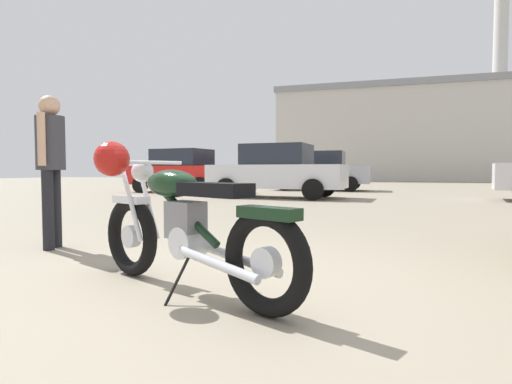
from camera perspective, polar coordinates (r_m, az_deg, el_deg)
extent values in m
plane|color=gray|center=(3.21, -2.16, -12.48)|extent=(80.00, 80.00, 0.00)
torus|color=black|center=(3.57, -16.56, -5.79)|extent=(0.63, 0.35, 0.64)
cylinder|color=silver|center=(3.57, -16.56, -5.79)|extent=(0.20, 0.14, 0.18)
torus|color=black|center=(2.48, 1.36, -9.52)|extent=(0.63, 0.35, 0.64)
cylinder|color=silver|center=(2.48, 1.36, -9.52)|extent=(0.20, 0.14, 0.18)
cube|color=silver|center=(3.54, -16.63, -0.98)|extent=(0.38, 0.26, 0.06)
cube|color=black|center=(2.42, 1.73, -2.86)|extent=(0.42, 0.28, 0.07)
cylinder|color=silver|center=(3.39, -16.60, -1.43)|extent=(0.28, 0.14, 0.58)
cylinder|color=silver|center=(3.47, -14.48, -1.30)|extent=(0.28, 0.14, 0.58)
sphere|color=silver|center=(3.38, -15.16, 2.71)|extent=(0.17, 0.17, 0.17)
cylinder|color=silver|center=(3.32, -14.43, 3.92)|extent=(0.27, 0.58, 0.03)
sphere|color=#B21914|center=(3.16, -18.98, 4.27)|extent=(0.25, 0.25, 0.25)
cylinder|color=black|center=(3.00, -10.07, -2.38)|extent=(0.72, 0.35, 0.47)
ellipsoid|color=black|center=(3.08, -11.43, 1.13)|extent=(0.56, 0.40, 0.20)
cube|color=black|center=(2.73, -5.66, 0.32)|extent=(0.58, 0.39, 0.09)
cube|color=slate|center=(2.97, -9.54, -3.75)|extent=(0.31, 0.27, 0.26)
cylinder|color=silver|center=(2.96, -9.03, -6.69)|extent=(0.28, 0.27, 0.22)
cylinder|color=silver|center=(2.63, -5.45, -9.67)|extent=(0.67, 0.33, 0.14)
cylinder|color=silver|center=(2.77, -2.36, -9.03)|extent=(0.67, 0.33, 0.14)
cylinder|color=black|center=(2.83, -10.43, -11.33)|extent=(0.11, 0.23, 0.33)
cylinder|color=black|center=(5.01, -26.41, -2.23)|extent=(0.12, 0.12, 0.86)
cylinder|color=black|center=(5.17, -25.54, -2.05)|extent=(0.12, 0.12, 0.86)
cylinder|color=#333338|center=(5.08, -26.15, 5.98)|extent=(0.30, 0.30, 0.58)
cylinder|color=tan|center=(4.91, -27.12, 6.41)|extent=(0.08, 0.08, 0.55)
cylinder|color=tan|center=(5.25, -25.26, 6.21)|extent=(0.08, 0.08, 0.55)
sphere|color=tan|center=(5.12, -26.25, 10.46)|extent=(0.22, 0.22, 0.22)
cylinder|color=black|center=(16.55, -4.41, 1.05)|extent=(0.64, 0.26, 0.62)
cylinder|color=black|center=(15.07, -7.59, 0.85)|extent=(0.64, 0.26, 0.62)
cylinder|color=black|center=(18.02, -11.94, 1.15)|extent=(0.64, 0.26, 0.62)
cylinder|color=black|center=(16.67, -15.47, 0.97)|extent=(0.64, 0.26, 0.62)
cube|color=red|center=(16.53, -9.97, 2.26)|extent=(4.35, 2.11, 0.72)
cube|color=#232833|center=(16.53, -9.99, 4.62)|extent=(2.14, 1.74, 0.64)
cylinder|color=black|center=(12.89, -4.03, 0.52)|extent=(0.62, 0.22, 0.62)
cylinder|color=black|center=(14.47, -1.19, 0.79)|extent=(0.62, 0.22, 0.62)
cylinder|color=black|center=(12.02, 7.75, 0.32)|extent=(0.62, 0.22, 0.62)
cylinder|color=black|center=(13.70, 9.35, 0.63)|extent=(0.62, 0.22, 0.62)
cube|color=silver|center=(13.20, 2.87, 2.14)|extent=(4.24, 1.83, 0.72)
cube|color=#232833|center=(13.21, 2.88, 5.09)|extent=(2.04, 1.61, 0.64)
cylinder|color=black|center=(18.98, 13.09, 1.22)|extent=(0.63, 0.22, 0.62)
cylinder|color=black|center=(17.26, 12.70, 1.06)|extent=(0.63, 0.22, 0.62)
cylinder|color=black|center=(19.35, 5.08, 1.32)|extent=(0.63, 0.22, 0.62)
cylinder|color=black|center=(17.67, 3.93, 1.17)|extent=(0.63, 0.22, 0.62)
cube|color=#ADB2BC|center=(18.26, 8.68, 2.33)|extent=(4.26, 1.88, 0.72)
cube|color=#232833|center=(18.26, 8.70, 4.47)|extent=(2.06, 1.64, 0.64)
cube|color=beige|center=(39.72, 21.57, 6.84)|extent=(23.84, 10.80, 7.38)
cube|color=gray|center=(40.19, 21.68, 12.45)|extent=(24.14, 11.11, 0.50)
cylinder|color=beige|center=(41.82, 30.29, 17.48)|extent=(1.10, 1.10, 8.49)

